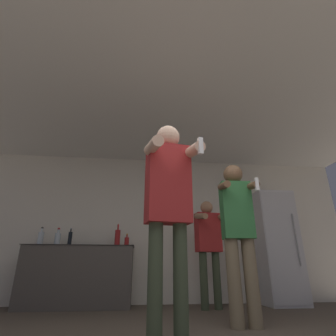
# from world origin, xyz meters

# --- Properties ---
(wall_back) EXTENTS (7.00, 0.06, 2.55)m
(wall_back) POSITION_xyz_m (0.00, 3.43, 1.27)
(wall_back) COLOR beige
(wall_back) RESTS_ON ground_plane
(ceiling_slab) EXTENTS (7.00, 3.92, 0.05)m
(ceiling_slab) POSITION_xyz_m (0.00, 1.70, 2.57)
(ceiling_slab) COLOR silver
(ceiling_slab) RESTS_ON wall_back
(refrigerator) EXTENTS (0.62, 0.70, 1.82)m
(refrigerator) POSITION_xyz_m (1.96, 3.06, 0.91)
(refrigerator) COLOR silver
(refrigerator) RESTS_ON ground_plane
(counter) EXTENTS (1.67, 0.61, 0.89)m
(counter) POSITION_xyz_m (-1.28, 3.11, 0.45)
(counter) COLOR #47423D
(counter) RESTS_ON ground_plane
(bottle_dark_rum) EXTENTS (0.09, 0.09, 0.28)m
(bottle_dark_rum) POSITION_xyz_m (-1.68, 3.13, 1.01)
(bottle_dark_rum) COLOR silver
(bottle_dark_rum) RESTS_ON counter
(bottle_clear_vodka) EXTENTS (0.09, 0.09, 0.29)m
(bottle_clear_vodka) POSITION_xyz_m (-1.94, 3.13, 1.01)
(bottle_clear_vodka) COLOR silver
(bottle_clear_vodka) RESTS_ON counter
(bottle_amber_bourbon) EXTENTS (0.07, 0.07, 0.21)m
(bottle_amber_bourbon) POSITION_xyz_m (-0.57, 3.13, 0.97)
(bottle_amber_bourbon) COLOR maroon
(bottle_amber_bourbon) RESTS_ON counter
(bottle_short_whiskey) EXTENTS (0.09, 0.09, 0.36)m
(bottle_short_whiskey) POSITION_xyz_m (-0.72, 3.13, 1.03)
(bottle_short_whiskey) COLOR maroon
(bottle_short_whiskey) RESTS_ON counter
(bottle_red_label) EXTENTS (0.06, 0.06, 0.29)m
(bottle_red_label) POSITION_xyz_m (-1.48, 3.13, 1.01)
(bottle_red_label) COLOR black
(bottle_red_label) RESTS_ON counter
(person_woman_foreground) EXTENTS (0.49, 0.49, 1.79)m
(person_woman_foreground) POSITION_xyz_m (-0.14, 0.72, 1.09)
(person_woman_foreground) COLOR #38422D
(person_woman_foreground) RESTS_ON ground_plane
(person_man_side) EXTENTS (0.42, 0.45, 1.74)m
(person_man_side) POSITION_xyz_m (0.73, 1.49, 0.97)
(person_man_side) COLOR #75664C
(person_man_side) RESTS_ON ground_plane
(person_spectator_back) EXTENTS (0.50, 0.51, 1.59)m
(person_spectator_back) POSITION_xyz_m (0.71, 2.73, 0.96)
(person_spectator_back) COLOR #38422D
(person_spectator_back) RESTS_ON ground_plane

